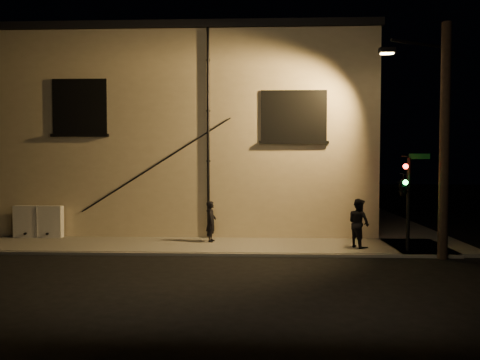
{
  "coord_description": "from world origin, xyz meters",
  "views": [
    {
      "loc": [
        0.22,
        -15.69,
        3.29
      ],
      "look_at": [
        -0.49,
        1.8,
        2.5
      ],
      "focal_mm": 35.0,
      "sensor_mm": 36.0,
      "label": 1
    }
  ],
  "objects_px": {
    "pedestrian_b": "(359,223)",
    "streetlamp_pole": "(442,136)",
    "utility_cabinet": "(38,222)",
    "pedestrian_a": "(211,221)",
    "traffic_signal": "(404,186)"
  },
  "relations": [
    {
      "from": "utility_cabinet",
      "to": "pedestrian_b",
      "type": "bearing_deg",
      "value": -7.45
    },
    {
      "from": "pedestrian_b",
      "to": "pedestrian_a",
      "type": "bearing_deg",
      "value": 52.76
    },
    {
      "from": "pedestrian_a",
      "to": "pedestrian_b",
      "type": "bearing_deg",
      "value": -95.25
    },
    {
      "from": "pedestrian_b",
      "to": "utility_cabinet",
      "type": "bearing_deg",
      "value": 55.35
    },
    {
      "from": "pedestrian_a",
      "to": "traffic_signal",
      "type": "height_order",
      "value": "traffic_signal"
    },
    {
      "from": "pedestrian_b",
      "to": "traffic_signal",
      "type": "xyz_separation_m",
      "value": [
        1.34,
        -0.72,
        1.37
      ]
    },
    {
      "from": "pedestrian_b",
      "to": "traffic_signal",
      "type": "height_order",
      "value": "traffic_signal"
    },
    {
      "from": "utility_cabinet",
      "to": "streetlamp_pole",
      "type": "xyz_separation_m",
      "value": [
        14.85,
        -2.82,
        3.29
      ]
    },
    {
      "from": "pedestrian_a",
      "to": "pedestrian_b",
      "type": "xyz_separation_m",
      "value": [
        5.39,
        -0.95,
        0.1
      ]
    },
    {
      "from": "utility_cabinet",
      "to": "streetlamp_pole",
      "type": "height_order",
      "value": "streetlamp_pole"
    },
    {
      "from": "pedestrian_b",
      "to": "streetlamp_pole",
      "type": "bearing_deg",
      "value": -143.67
    },
    {
      "from": "utility_cabinet",
      "to": "pedestrian_a",
      "type": "height_order",
      "value": "pedestrian_a"
    },
    {
      "from": "traffic_signal",
      "to": "streetlamp_pole",
      "type": "bearing_deg",
      "value": -24.17
    },
    {
      "from": "pedestrian_a",
      "to": "pedestrian_b",
      "type": "height_order",
      "value": "pedestrian_b"
    },
    {
      "from": "utility_cabinet",
      "to": "pedestrian_a",
      "type": "distance_m",
      "value": 7.1
    }
  ]
}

